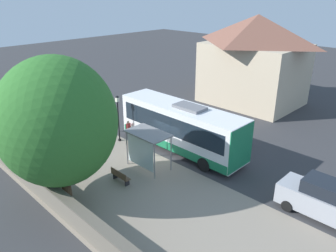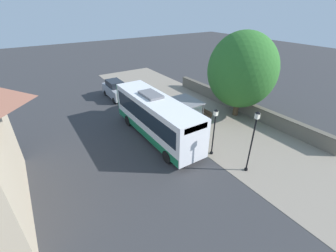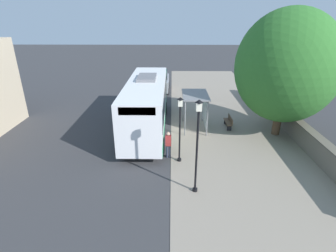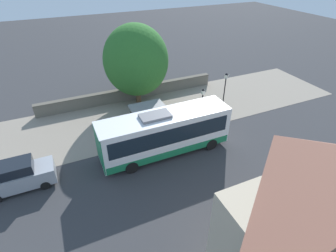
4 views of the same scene
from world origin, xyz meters
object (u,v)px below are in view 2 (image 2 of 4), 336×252
object	(u,v)px
bus_shelter	(189,104)
shade_tree	(242,70)
parked_car_behind_bus	(116,90)
bus	(156,116)
pedestrian	(203,143)
bench	(206,114)
street_lamp_far	(253,138)
street_lamp_near	(214,128)

from	to	relation	value
bus_shelter	shade_tree	bearing A→B (deg)	169.73
bus_shelter	parked_car_behind_bus	xyz separation A→B (m)	(3.13, -10.62, -1.15)
bus	pedestrian	distance (m)	4.69
parked_car_behind_bus	bench	bearing A→B (deg)	117.94
pedestrian	parked_car_behind_bus	xyz separation A→B (m)	(1.09, -15.09, 0.05)
street_lamp_far	shade_tree	distance (m)	9.39
bench	street_lamp_near	world-z (taller)	street_lamp_near
pedestrian	street_lamp_far	distance (m)	3.90
bus_shelter	parked_car_behind_bus	world-z (taller)	bus_shelter
bus_shelter	street_lamp_far	size ratio (longest dim) A/B	0.66
bench	shade_tree	world-z (taller)	shade_tree
bench	pedestrian	bearing A→B (deg)	45.83
bench	bus_shelter	bearing A→B (deg)	3.09
street_lamp_far	bench	bearing A→B (deg)	-111.88
bus_shelter	parked_car_behind_bus	bearing A→B (deg)	-73.57
parked_car_behind_bus	pedestrian	bearing A→B (deg)	94.15
pedestrian	bench	distance (m)	6.43
parked_car_behind_bus	street_lamp_near	bearing A→B (deg)	96.38
pedestrian	bench	xyz separation A→B (m)	(-4.47, -4.60, -0.51)
bench	parked_car_behind_bus	world-z (taller)	parked_car_behind_bus
bus	street_lamp_near	bearing A→B (deg)	115.67
street_lamp_near	bench	bearing A→B (deg)	-127.42
bus	street_lamp_near	world-z (taller)	street_lamp_near
bus	bench	world-z (taller)	bus
bus_shelter	pedestrian	xyz separation A→B (m)	(2.04, 4.47, -1.20)
bus	pedestrian	size ratio (longest dim) A/B	6.28
bus	shade_tree	size ratio (longest dim) A/B	1.25
bus	pedestrian	world-z (taller)	bus
bus	bench	bearing A→B (deg)	-177.12
street_lamp_far	parked_car_behind_bus	world-z (taller)	street_lamp_far
street_lamp_near	shade_tree	world-z (taller)	shade_tree
bench	shade_tree	size ratio (longest dim) A/B	0.18
bus_shelter	shade_tree	size ratio (longest dim) A/B	0.37
pedestrian	street_lamp_far	xyz separation A→B (m)	(-1.32, 3.23, 1.74)
pedestrian	bus_shelter	bearing A→B (deg)	-114.52
pedestrian	street_lamp_near	distance (m)	1.53
pedestrian	street_lamp_near	size ratio (longest dim) A/B	0.43
street_lamp_near	shade_tree	size ratio (longest dim) A/B	0.46
shade_tree	parked_car_behind_bus	size ratio (longest dim) A/B	1.81
street_lamp_near	street_lamp_far	world-z (taller)	street_lamp_far
pedestrian	bus	bearing A→B (deg)	-69.35
street_lamp_near	pedestrian	bearing A→B (deg)	-32.25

